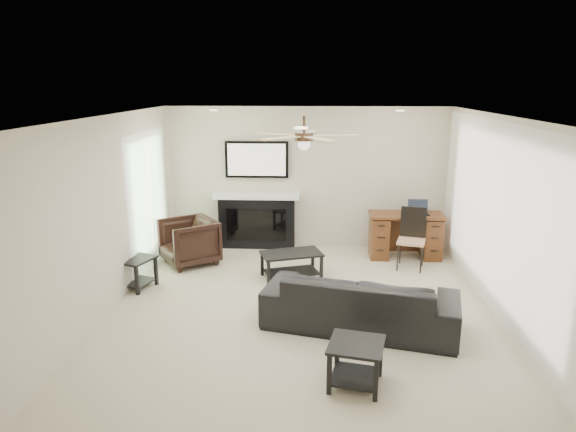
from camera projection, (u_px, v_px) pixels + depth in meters
The scene contains 10 objects.
room_shell at pixel (318, 182), 6.43m from camera, with size 5.50×5.54×2.52m.
sofa at pixel (360, 301), 6.18m from camera, with size 2.30×0.90×0.67m, color black.
armchair at pixel (189, 242), 8.38m from camera, with size 0.80×0.83×0.75m, color black.
coffee_table at pixel (291, 265), 7.81m from camera, with size 0.90×0.50×0.40m, color black.
end_table_near at pixel (356, 364), 5.01m from camera, with size 0.52×0.52×0.45m, color black.
end_table_left at pixel (135, 273), 7.43m from camera, with size 0.50×0.50×0.45m, color black.
fireplace_unit at pixel (257, 196), 9.08m from camera, with size 1.52×0.34×1.91m, color black.
desk at pixel (405, 236), 8.69m from camera, with size 1.22×0.56×0.76m, color #3E1E0F.
desk_chair at pixel (411, 239), 8.13m from camera, with size 0.42×0.44×0.97m, color black.
laptop at pixel (419, 208), 8.54m from camera, with size 0.33×0.24×0.23m, color black.
Camera 1 is at (0.11, -6.26, 2.89)m, focal length 32.00 mm.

